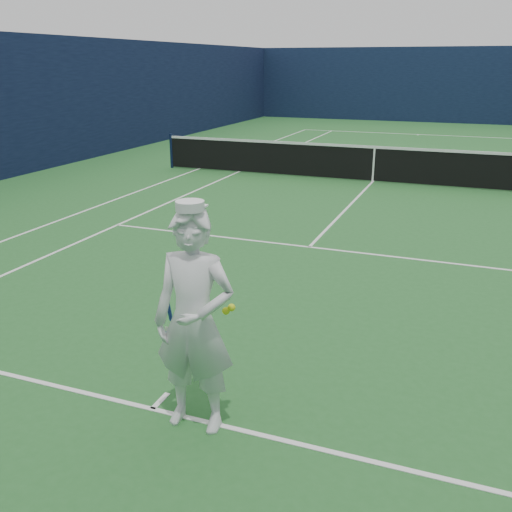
{
  "coord_description": "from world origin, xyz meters",
  "views": [
    {
      "loc": [
        2.65,
        -15.95,
        3.2
      ],
      "look_at": [
        0.51,
        -10.41,
        1.17
      ],
      "focal_mm": 40.0,
      "sensor_mm": 36.0,
      "label": 1
    }
  ],
  "objects": [
    {
      "name": "ground",
      "position": [
        0.0,
        0.0,
        0.0
      ],
      "size": [
        80.0,
        80.0,
        0.0
      ],
      "primitive_type": "plane",
      "color": "#256229",
      "rests_on": "ground"
    },
    {
      "name": "tennis_player",
      "position": [
        0.51,
        -11.91,
        1.04
      ],
      "size": [
        0.83,
        0.54,
        2.12
      ],
      "rotation": [
        0.0,
        0.0,
        0.06
      ],
      "color": "white",
      "rests_on": "ground"
    },
    {
      "name": "court_markings",
      "position": [
        0.0,
        0.0,
        0.0
      ],
      "size": [
        11.03,
        23.83,
        0.01
      ],
      "color": "white",
      "rests_on": "ground"
    },
    {
      "name": "windscreen_fence",
      "position": [
        0.0,
        0.0,
        2.0
      ],
      "size": [
        20.12,
        36.12,
        4.0
      ],
      "color": "#0E1835",
      "rests_on": "ground"
    },
    {
      "name": "tennis_net",
      "position": [
        0.0,
        0.0,
        0.55
      ],
      "size": [
        12.88,
        0.09,
        1.07
      ],
      "color": "#141E4C",
      "rests_on": "ground"
    }
  ]
}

